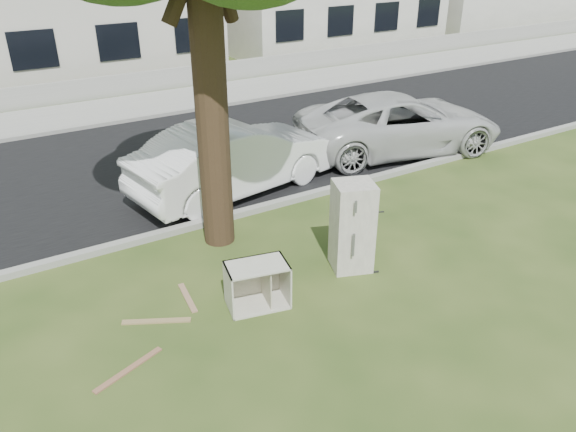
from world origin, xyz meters
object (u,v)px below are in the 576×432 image
fridge (352,226)px  cabinet (257,285)px  car_center (235,158)px  car_right (400,123)px

fridge → cabinet: fridge is taller
fridge → car_center: 3.75m
fridge → car_right: 5.83m
cabinet → car_right: bearing=44.8°
cabinet → car_right: (6.22, 3.97, 0.37)m
car_center → fridge: bearing=173.9°
car_right → fridge: bearing=143.6°
car_center → car_right: bearing=-98.8°
cabinet → car_center: car_center is taller
fridge → car_center: bearing=113.9°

